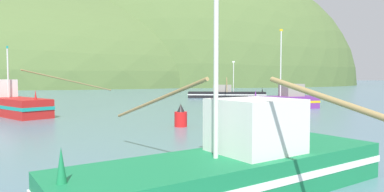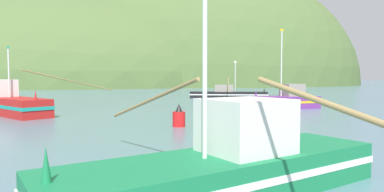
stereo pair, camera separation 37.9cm
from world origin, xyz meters
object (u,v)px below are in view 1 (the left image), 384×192
Objects in this scene: fishing_boat_black at (226,94)px; fishing_boat_red at (6,103)px; fishing_boat_green at (238,166)px; channel_buoy at (181,117)px; fishing_boat_purple at (285,100)px.

fishing_boat_red is at bearing -126.23° from fishing_boat_black.
fishing_boat_green is 10.36× the size of channel_buoy.
fishing_boat_purple reaches higher than fishing_boat_black.
channel_buoy is at bearing 14.56° from fishing_boat_red.
fishing_boat_purple is 18.23m from fishing_boat_black.
fishing_boat_red is 12.16× the size of channel_buoy.
fishing_boat_green reaches higher than fishing_boat_black.
fishing_boat_black is (15.04, 40.66, -0.14)m from fishing_boat_green.
fishing_boat_purple is at bearing 37.33° from channel_buoy.
fishing_boat_purple reaches higher than fishing_boat_red.
fishing_boat_green is at bearing -96.46° from channel_buoy.
fishing_boat_red is 25.30m from fishing_boat_purple.
fishing_boat_red is 31.06m from fishing_boat_black.
fishing_boat_green reaches higher than fishing_boat_red.
fishing_boat_green reaches higher than channel_buoy.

